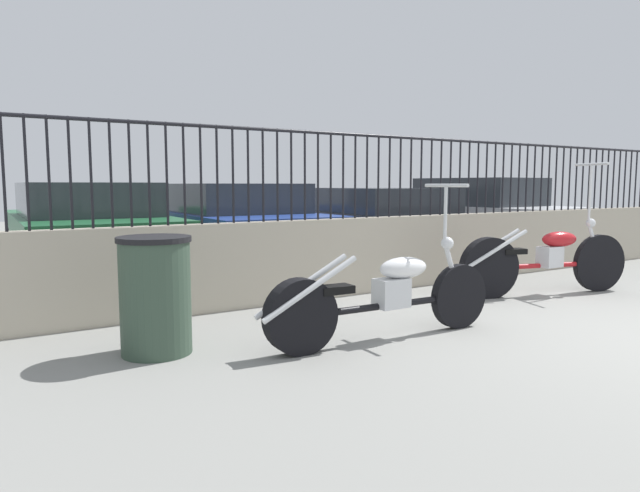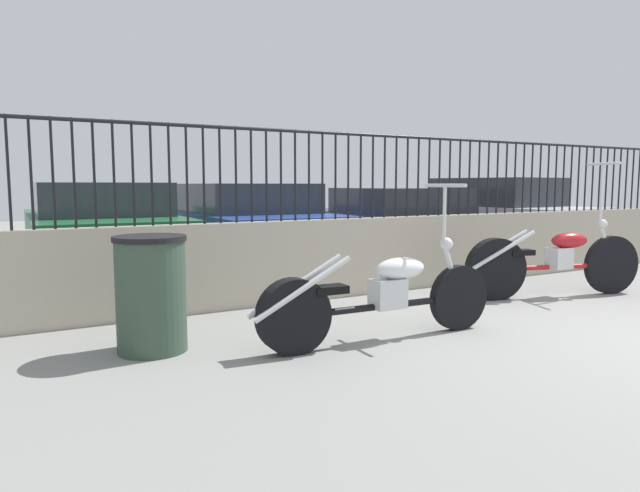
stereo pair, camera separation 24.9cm
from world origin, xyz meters
name	(u,v)px [view 2 (the right image)]	position (x,y,z in m)	size (l,w,h in m)	color
low_wall	(433,251)	(0.00, 3.05, 0.44)	(10.80, 0.18, 0.88)	#B2A893
fence_railing	(434,166)	(0.00, 3.05, 1.50)	(10.80, 0.04, 0.97)	black
motorcycle_black	(371,298)	(-2.17, 1.30, 0.36)	(2.22, 0.52, 1.28)	black
motorcycle_red	(546,262)	(0.62, 1.85, 0.41)	(2.12, 0.81, 1.53)	black
trash_bin	(151,294)	(-3.76, 1.93, 0.45)	(0.55, 0.55, 0.89)	#334738
car_green	(99,229)	(-3.53, 5.79, 0.66)	(1.85, 4.30, 1.29)	black
car_blue	(243,223)	(-1.30, 6.12, 0.66)	(2.01, 4.49, 1.28)	black
car_dark_grey	(394,222)	(1.22, 5.46, 0.63)	(2.34, 4.39, 1.21)	black
car_silver	(489,214)	(3.63, 5.60, 0.70)	(2.02, 4.46, 1.39)	black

